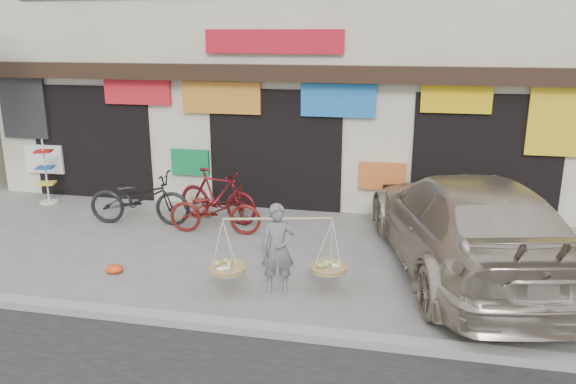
% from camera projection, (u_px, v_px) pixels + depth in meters
% --- Properties ---
extents(ground, '(70.00, 70.00, 0.00)m').
position_uv_depth(ground, '(229.00, 268.00, 9.60)').
color(ground, gray).
rests_on(ground, ground).
extents(kerb, '(70.00, 0.25, 0.12)m').
position_uv_depth(kerb, '(184.00, 321.00, 7.70)').
color(kerb, gray).
rests_on(kerb, ground).
extents(shophouse_block, '(14.00, 6.32, 7.00)m').
position_uv_depth(shophouse_block, '(300.00, 50.00, 14.71)').
color(shophouse_block, beige).
rests_on(shophouse_block, ground).
extents(street_vendor, '(2.07, 0.92, 1.41)m').
position_uv_depth(street_vendor, '(278.00, 253.00, 8.55)').
color(street_vendor, slate).
rests_on(street_vendor, ground).
extents(bike_0, '(2.20, 0.98, 1.12)m').
position_uv_depth(bike_0, '(140.00, 198.00, 11.67)').
color(bike_0, black).
rests_on(bike_0, ground).
extents(bike_1, '(1.96, 0.99, 1.13)m').
position_uv_depth(bike_1, '(217.00, 196.00, 11.83)').
color(bike_1, '#5C0F16').
rests_on(bike_1, ground).
extents(bike_2, '(1.90, 0.78, 0.97)m').
position_uv_depth(bike_2, '(215.00, 210.00, 11.15)').
color(bike_2, '#5D1410').
rests_on(bike_2, ground).
extents(suv, '(3.62, 6.13, 1.67)m').
position_uv_depth(suv, '(466.00, 224.00, 9.26)').
color(suv, '#B8A794').
rests_on(suv, ground).
extents(display_rack, '(0.46, 0.46, 1.53)m').
position_uv_depth(display_rack, '(46.00, 178.00, 13.13)').
color(display_rack, silver).
rests_on(display_rack, ground).
extents(red_bag, '(0.31, 0.25, 0.14)m').
position_uv_depth(red_bag, '(114.00, 269.00, 9.37)').
color(red_bag, '#EC4616').
rests_on(red_bag, ground).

